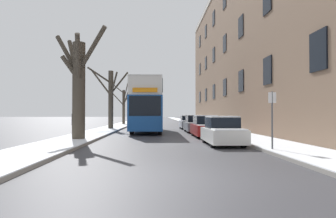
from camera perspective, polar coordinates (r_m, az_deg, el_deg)
name	(u,v)px	position (r m, az deg, el deg)	size (l,w,h in m)	color
ground_plane	(174,178)	(7.69, 1.18, -12.95)	(320.00, 320.00, 0.00)	#38383D
sidewalk_left	(133,121)	(60.73, -6.77, -2.38)	(2.72, 130.00, 0.16)	gray
sidewalk_right	(186,121)	(60.80, 3.36, -2.38)	(2.72, 130.00, 0.16)	gray
terrace_facade_right	(267,47)	(33.97, 18.35, 11.12)	(9.10, 48.26, 17.34)	#7A604C
bare_tree_left_0	(78,84)	(18.31, -16.70, 4.55)	(3.42, 3.51, 6.52)	#423A30
bare_tree_left_1	(110,97)	(30.68, -10.94, 2.32)	(4.08, 2.19, 6.26)	#423A30
bare_tree_left_2	(124,105)	(43.22, -8.47, 0.81)	(2.63, 3.58, 5.96)	#423A30
double_decker_bus	(147,104)	(26.45, -3.97, 1.03)	(2.57, 10.14, 4.44)	#194C99
parked_car_0	(222,132)	(15.76, 10.33, -4.27)	(1.71, 3.95, 1.49)	silver
parked_car_1	(206,127)	(21.04, 7.16, -3.42)	(1.70, 4.24, 1.51)	maroon
parked_car_2	(196,124)	(26.37, 5.27, -2.93)	(1.78, 4.45, 1.50)	slate
parked_car_3	(189,123)	(32.10, 3.95, -2.60)	(1.79, 4.05, 1.46)	#9EA3AD
pedestrian_left_sidewalk	(75,123)	(20.74, -17.34, -2.53)	(0.40, 0.40, 1.85)	#4C4742
street_sign_post	(272,118)	(13.01, 19.23, -1.56)	(0.32, 0.07, 2.52)	#4C4F54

